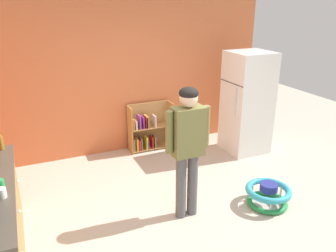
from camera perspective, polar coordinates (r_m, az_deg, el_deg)
name	(u,v)px	position (r m, az deg, el deg)	size (l,w,h in m)	color
ground_plane	(184,215)	(4.56, 2.70, -14.55)	(12.00, 12.00, 0.00)	beige
back_wall	(126,76)	(6.04, -7.04, 8.25)	(5.20, 0.06, 2.70)	#C9683D
refrigerator	(247,103)	(6.18, 12.98, 3.74)	(0.73, 0.68, 1.78)	white
bookshelf	(147,130)	(6.24, -3.43, -0.66)	(0.80, 0.28, 0.85)	#B88145
standing_person	(188,141)	(4.08, 3.28, -2.58)	(0.57, 0.23, 1.68)	#565558
baby_walker	(268,194)	(4.86, 16.25, -10.85)	(0.60, 0.60, 0.32)	#248D47
amber_bottle	(0,142)	(4.58, -26.08, -2.40)	(0.07, 0.07, 0.25)	#9E661E
green_cup	(0,184)	(3.70, -26.10, -8.67)	(0.08, 0.08, 0.10)	green
white_cup	(2,193)	(3.54, -25.86, -9.98)	(0.08, 0.08, 0.10)	white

